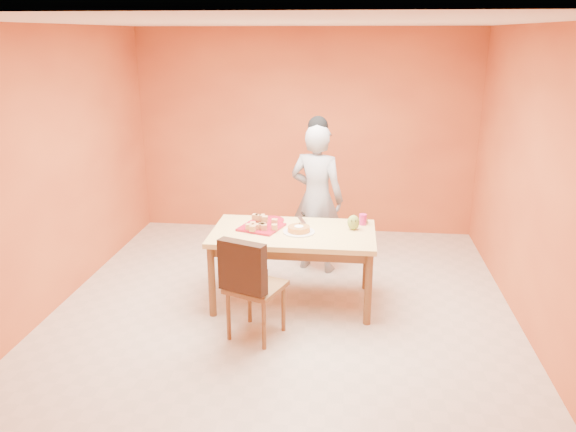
# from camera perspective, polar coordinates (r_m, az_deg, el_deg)

# --- Properties ---
(floor) EXTENTS (5.00, 5.00, 0.00)m
(floor) POSITION_cam_1_polar(r_m,az_deg,el_deg) (5.61, -0.56, -9.68)
(floor) COLOR beige
(floor) RESTS_ON ground
(ceiling) EXTENTS (5.00, 5.00, 0.00)m
(ceiling) POSITION_cam_1_polar(r_m,az_deg,el_deg) (4.96, -0.66, 19.10)
(ceiling) COLOR white
(ceiling) RESTS_ON wall_back
(wall_back) EXTENTS (4.50, 0.00, 4.50)m
(wall_back) POSITION_cam_1_polar(r_m,az_deg,el_deg) (7.55, 1.77, 8.45)
(wall_back) COLOR #D66531
(wall_back) RESTS_ON floor
(wall_left) EXTENTS (0.00, 5.00, 5.00)m
(wall_left) POSITION_cam_1_polar(r_m,az_deg,el_deg) (5.84, -23.16, 4.13)
(wall_left) COLOR #D66531
(wall_left) RESTS_ON floor
(wall_right) EXTENTS (0.00, 5.00, 5.00)m
(wall_right) POSITION_cam_1_polar(r_m,az_deg,el_deg) (5.34, 24.16, 2.80)
(wall_right) COLOR #D66531
(wall_right) RESTS_ON floor
(dining_table) EXTENTS (1.60, 0.90, 0.76)m
(dining_table) POSITION_cam_1_polar(r_m,az_deg,el_deg) (5.54, 0.54, -2.47)
(dining_table) COLOR #E1CA76
(dining_table) RESTS_ON floor
(dining_chair) EXTENTS (0.59, 0.65, 0.97)m
(dining_chair) POSITION_cam_1_polar(r_m,az_deg,el_deg) (4.97, -3.33, -7.01)
(dining_chair) COLOR brown
(dining_chair) RESTS_ON floor
(pastry_pile) EXTENTS (0.34, 0.34, 0.11)m
(pastry_pile) POSITION_cam_1_polar(r_m,az_deg,el_deg) (5.58, -2.74, -0.49)
(pastry_pile) COLOR tan
(pastry_pile) RESTS_ON pastry_platter
(person) EXTENTS (0.71, 0.57, 1.69)m
(person) POSITION_cam_1_polar(r_m,az_deg,el_deg) (6.30, 2.94, 1.77)
(person) COLOR gray
(person) RESTS_ON floor
(pastry_platter) EXTENTS (0.48, 0.48, 0.02)m
(pastry_platter) POSITION_cam_1_polar(r_m,az_deg,el_deg) (5.60, -2.73, -1.14)
(pastry_platter) COLOR maroon
(pastry_platter) RESTS_ON dining_table
(red_dinner_plate) EXTENTS (0.27, 0.27, 0.02)m
(red_dinner_plate) POSITION_cam_1_polar(r_m,az_deg,el_deg) (5.81, -1.70, -0.43)
(red_dinner_plate) COLOR maroon
(red_dinner_plate) RESTS_ON dining_table
(white_cake_plate) EXTENTS (0.35, 0.35, 0.01)m
(white_cake_plate) POSITION_cam_1_polar(r_m,az_deg,el_deg) (5.47, 1.11, -1.63)
(white_cake_plate) COLOR silver
(white_cake_plate) RESTS_ON dining_table
(sponge_cake) EXTENTS (0.23, 0.23, 0.05)m
(sponge_cake) POSITION_cam_1_polar(r_m,az_deg,el_deg) (5.46, 1.11, -1.33)
(sponge_cake) COLOR gold
(sponge_cake) RESTS_ON white_cake_plate
(cake_server) EXTENTS (0.11, 0.23, 0.01)m
(cake_server) POSITION_cam_1_polar(r_m,az_deg,el_deg) (5.62, 1.39, -0.43)
(cake_server) COLOR white
(cake_server) RESTS_ON sponge_cake
(egg_ornament) EXTENTS (0.13, 0.10, 0.15)m
(egg_ornament) POSITION_cam_1_polar(r_m,az_deg,el_deg) (5.57, 6.66, -0.66)
(egg_ornament) COLOR olive
(egg_ornament) RESTS_ON dining_table
(magenta_glass) EXTENTS (0.09, 0.09, 0.11)m
(magenta_glass) POSITION_cam_1_polar(r_m,az_deg,el_deg) (5.73, 7.61, -0.35)
(magenta_glass) COLOR #C31D69
(magenta_glass) RESTS_ON dining_table
(checker_tin) EXTENTS (0.12, 0.12, 0.03)m
(checker_tin) POSITION_cam_1_polar(r_m,az_deg,el_deg) (5.81, 7.59, -0.50)
(checker_tin) COLOR black
(checker_tin) RESTS_ON dining_table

